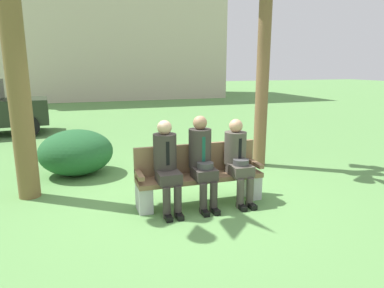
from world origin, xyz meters
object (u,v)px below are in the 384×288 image
at_px(park_bench, 199,176).
at_px(seated_man_left, 167,161).
at_px(shrub_near_bench, 76,152).
at_px(seated_man_middle, 202,157).
at_px(seated_man_right, 238,157).
at_px(building_backdrop, 100,12).

bearing_deg(park_bench, seated_man_left, -167.07).
xyz_separation_m(park_bench, shrub_near_bench, (-1.79, 2.08, 0.02)).
relative_size(park_bench, seated_man_middle, 1.43).
xyz_separation_m(seated_man_right, shrub_near_bench, (-2.38, 2.22, -0.28)).
xyz_separation_m(seated_man_left, seated_man_middle, (0.54, -0.00, 0.02)).
xyz_separation_m(seated_man_left, building_backdrop, (0.65, 19.94, 4.81)).
bearing_deg(building_backdrop, seated_man_right, -88.65).
distance_m(park_bench, seated_man_right, 0.67).
bearing_deg(shrub_near_bench, seated_man_left, -60.39).
relative_size(seated_man_middle, building_backdrop, 0.09).
relative_size(seated_man_right, building_backdrop, 0.08).
bearing_deg(seated_man_middle, seated_man_left, 179.79).
relative_size(seated_man_right, shrub_near_bench, 0.91).
distance_m(park_bench, building_backdrop, 20.47).
height_order(seated_man_left, building_backdrop, building_backdrop).
bearing_deg(shrub_near_bench, seated_man_middle, -50.91).
bearing_deg(shrub_near_bench, building_backdrop, 83.86).
height_order(park_bench, shrub_near_bench, park_bench).
distance_m(seated_man_middle, seated_man_right, 0.59).
bearing_deg(seated_man_middle, shrub_near_bench, 129.09).
bearing_deg(seated_man_middle, seated_man_right, -0.74).
bearing_deg(building_backdrop, shrub_near_bench, -96.14).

